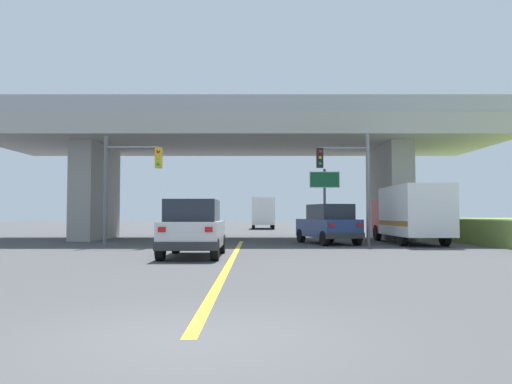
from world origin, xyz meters
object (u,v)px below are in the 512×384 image
object	(u,v)px
suv_lead	(196,228)
highway_sign	(327,188)
box_truck	(413,213)
traffic_signal_farside	(128,176)
semi_truck_distant	(265,213)
traffic_signal_nearside	(353,175)
suv_crossing	(331,224)

from	to	relation	value
suv_lead	highway_sign	bearing A→B (deg)	60.42
box_truck	traffic_signal_farside	world-z (taller)	traffic_signal_farside
semi_truck_distant	traffic_signal_farside	bearing A→B (deg)	-102.99
traffic_signal_nearside	traffic_signal_farside	xyz separation A→B (m)	(-10.78, -0.87, -0.10)
traffic_signal_nearside	semi_truck_distant	world-z (taller)	traffic_signal_nearside
semi_truck_distant	suv_crossing	bearing A→B (deg)	-83.90
suv_lead	box_truck	distance (m)	13.14
box_truck	suv_crossing	bearing A→B (deg)	-175.82
suv_lead	box_truck	bearing A→B (deg)	38.92
suv_lead	highway_sign	distance (m)	12.59
traffic_signal_nearside	box_truck	bearing A→B (deg)	25.28
box_truck	suv_lead	bearing A→B (deg)	-141.08
box_truck	semi_truck_distant	world-z (taller)	semi_truck_distant
suv_lead	suv_crossing	size ratio (longest dim) A/B	0.91
traffic_signal_nearside	traffic_signal_farside	distance (m)	10.81
highway_sign	suv_crossing	bearing A→B (deg)	-94.20
suv_lead	suv_crossing	world-z (taller)	same
semi_truck_distant	box_truck	bearing A→B (deg)	-75.19
suv_crossing	traffic_signal_nearside	xyz separation A→B (m)	(0.92, -1.28, 2.42)
traffic_signal_nearside	highway_sign	size ratio (longest dim) A/B	1.34
box_truck	traffic_signal_farside	size ratio (longest dim) A/B	1.44
box_truck	highway_sign	distance (m)	5.03
box_truck	traffic_signal_farside	bearing A→B (deg)	-170.11
suv_lead	traffic_signal_farside	xyz separation A→B (m)	(-3.93, 5.78, 2.32)
suv_lead	semi_truck_distant	size ratio (longest dim) A/B	0.60
suv_crossing	traffic_signal_farside	bearing A→B (deg)	177.52
traffic_signal_farside	highway_sign	bearing A→B (deg)	26.54
suv_crossing	box_truck	world-z (taller)	box_truck
traffic_signal_farside	highway_sign	distance (m)	11.26
highway_sign	box_truck	bearing A→B (deg)	-32.16
suv_crossing	suv_lead	bearing A→B (deg)	-141.55
suv_crossing	traffic_signal_nearside	size ratio (longest dim) A/B	0.87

